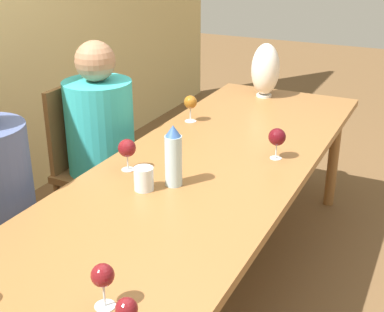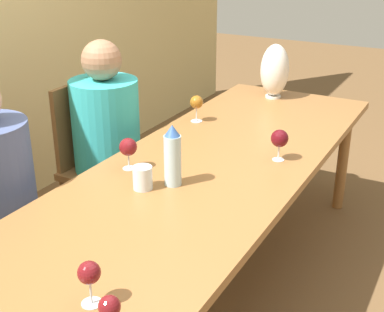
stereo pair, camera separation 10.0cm
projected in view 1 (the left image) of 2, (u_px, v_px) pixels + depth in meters
The scene contains 12 objects.
ground_plane at pixel (193, 308), 2.68m from camera, with size 14.00×14.00×0.00m, color brown.
dining_table at pixel (193, 188), 2.41m from camera, with size 3.02×0.91×0.74m.
water_bottle at pixel (173, 156), 2.25m from camera, with size 0.07×0.07×0.27m.
water_tumbler at pixel (144, 179), 2.24m from camera, with size 0.08×0.08×0.10m.
vase at pixel (265, 70), 3.45m from camera, with size 0.18×0.18×0.35m.
wine_glass_0 at pixel (277, 137), 2.53m from camera, with size 0.08×0.08×0.15m.
wine_glass_1 at pixel (190, 103), 3.02m from camera, with size 0.08×0.08×0.15m.
wine_glass_3 at pixel (127, 310), 1.41m from camera, with size 0.06×0.06×0.12m.
wine_glass_4 at pixel (103, 277), 1.52m from camera, with size 0.07×0.07×0.14m.
wine_glass_6 at pixel (127, 148), 2.41m from camera, with size 0.08×0.08×0.15m.
chair_far at pixel (92, 161), 3.09m from camera, with size 0.44×0.44×0.96m.
person_far at pixel (103, 142), 3.00m from camera, with size 0.38×0.38×1.22m.
Camera 1 is at (-1.95, -0.95, 1.75)m, focal length 50.00 mm.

